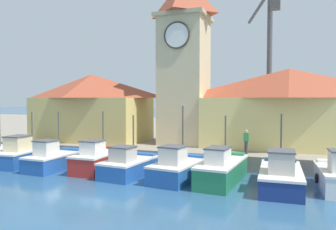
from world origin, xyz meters
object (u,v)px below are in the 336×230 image
(fishing_boat_left_outer, at_px, (26,154))
(clock_tower, at_px, (184,57))
(fishing_boat_center, at_px, (129,165))
(fishing_boat_right_outer, at_px, (281,175))
(dock_worker_near_tower, at_px, (246,141))
(warehouse_right, at_px, (289,107))
(fishing_boat_mid_right, at_px, (178,168))
(fishing_boat_left_inner, at_px, (53,159))
(fishing_boat_mid_left, at_px, (99,160))
(warehouse_left, at_px, (92,106))
(fishing_boat_right_inner, at_px, (222,169))
(port_crane_near, at_px, (269,78))

(fishing_boat_left_outer, relative_size, clock_tower, 0.35)
(fishing_boat_center, bearing_deg, fishing_boat_right_outer, 1.56)
(dock_worker_near_tower, bearing_deg, fishing_boat_left_outer, -165.69)
(clock_tower, height_order, warehouse_right, clock_tower)
(fishing_boat_mid_right, relative_size, clock_tower, 0.30)
(fishing_boat_center, height_order, fishing_boat_right_outer, fishing_boat_right_outer)
(dock_worker_near_tower, bearing_deg, fishing_boat_left_inner, -158.92)
(fishing_boat_mid_left, xyz_separation_m, fishing_boat_center, (2.48, -0.56, -0.09))
(warehouse_left, bearing_deg, fishing_boat_left_inner, -76.01)
(fishing_boat_mid_left, relative_size, fishing_boat_right_outer, 0.81)
(fishing_boat_right_inner, bearing_deg, fishing_boat_left_inner, -177.46)
(warehouse_right, bearing_deg, fishing_boat_mid_right, -124.90)
(clock_tower, xyz_separation_m, warehouse_right, (8.05, 0.59, -4.07))
(fishing_boat_center, height_order, warehouse_left, warehouse_left)
(fishing_boat_right_outer, bearing_deg, dock_worker_near_tower, 118.44)
(fishing_boat_right_inner, distance_m, warehouse_left, 15.11)
(warehouse_right, height_order, port_crane_near, port_crane_near)
(fishing_boat_mid_right, bearing_deg, fishing_boat_left_inner, -179.16)
(fishing_boat_right_inner, relative_size, warehouse_left, 0.52)
(warehouse_left, bearing_deg, fishing_boat_center, -44.32)
(fishing_boat_mid_right, height_order, fishing_boat_right_outer, fishing_boat_mid_right)
(fishing_boat_center, distance_m, fishing_boat_right_outer, 8.79)
(fishing_boat_mid_right, distance_m, warehouse_right, 10.81)
(fishing_boat_mid_left, distance_m, fishing_boat_right_inner, 8.14)
(fishing_boat_mid_right, bearing_deg, clock_tower, 105.50)
(fishing_boat_left_inner, bearing_deg, warehouse_right, 30.29)
(fishing_boat_mid_left, distance_m, fishing_boat_mid_right, 5.70)
(fishing_boat_left_inner, relative_size, fishing_boat_center, 0.98)
(fishing_boat_center, bearing_deg, clock_tower, 82.61)
(fishing_boat_left_inner, height_order, fishing_boat_center, fishing_boat_left_inner)
(fishing_boat_mid_left, xyz_separation_m, clock_tower, (3.50, 7.30, 7.41))
(fishing_boat_left_inner, bearing_deg, fishing_boat_right_outer, 1.40)
(port_crane_near, bearing_deg, warehouse_right, -78.89)
(fishing_boat_right_inner, xyz_separation_m, fishing_boat_right_outer, (3.13, -0.15, -0.05))
(clock_tower, bearing_deg, fishing_boat_right_outer, -44.45)
(fishing_boat_mid_left, xyz_separation_m, fishing_boat_right_inner, (8.14, -0.17, 0.00))
(fishing_boat_left_inner, xyz_separation_m, warehouse_right, (14.65, 8.55, 3.39))
(fishing_boat_right_outer, distance_m, port_crane_near, 20.26)
(fishing_boat_mid_right, relative_size, dock_worker_near_tower, 2.82)
(fishing_boat_left_inner, bearing_deg, clock_tower, 50.38)
(fishing_boat_mid_left, height_order, fishing_boat_mid_right, fishing_boat_mid_right)
(warehouse_left, height_order, dock_worker_near_tower, warehouse_left)
(fishing_boat_left_outer, relative_size, fishing_boat_right_inner, 1.01)
(fishing_boat_right_inner, bearing_deg, clock_tower, 121.82)
(fishing_boat_left_outer, height_order, warehouse_left, warehouse_left)
(warehouse_right, xyz_separation_m, port_crane_near, (-2.15, 10.95, 2.97))
(fishing_boat_left_outer, relative_size, fishing_boat_left_inner, 1.28)
(clock_tower, bearing_deg, fishing_boat_left_inner, -129.62)
(port_crane_near, relative_size, dock_worker_near_tower, 9.65)
(warehouse_left, bearing_deg, warehouse_right, 4.21)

